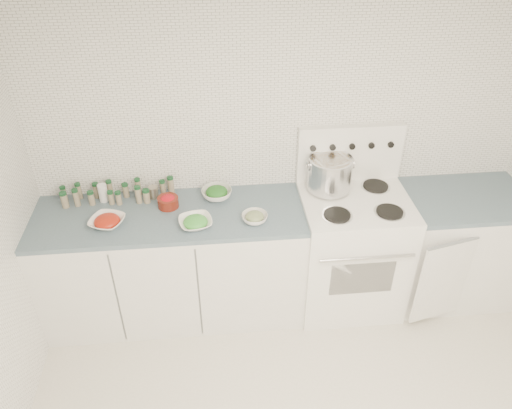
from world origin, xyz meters
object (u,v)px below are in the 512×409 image
Objects in this scene: stove at (350,248)px; bowl_snowpea at (196,222)px; bowl_tomato at (107,221)px; stock_pot at (330,172)px.

bowl_snowpea is at bearing -172.50° from stove.
bowl_snowpea is at bearing -6.42° from bowl_tomato.
bowl_tomato is at bearing -171.20° from stock_pot.
stock_pot is at bearing 17.61° from bowl_snowpea.
stove reaches higher than bowl_snowpea.
stove is at bearing 2.77° from bowl_tomato.
bowl_tomato reaches higher than bowl_snowpea.
stove is 4.82× the size of bowl_tomato.
stove is 4.10× the size of stock_pot.
bowl_snowpea is (-1.12, -0.15, 0.43)m from stove.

